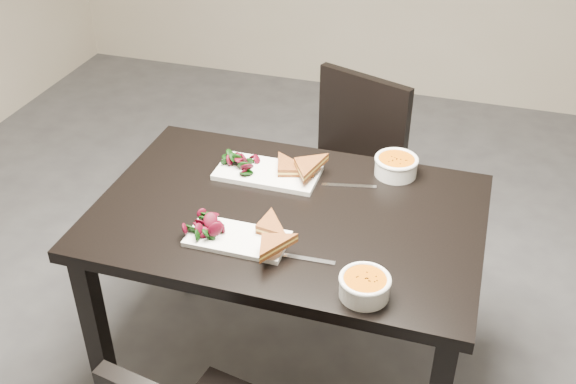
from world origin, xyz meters
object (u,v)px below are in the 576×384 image
object	(u,v)px
soup_bowl_near	(365,285)
soup_bowl_far	(396,165)
plate_near	(238,239)
plate_far	(268,173)
table	(288,236)
chair_far	(346,166)

from	to	relation	value
soup_bowl_near	soup_bowl_far	size ratio (longest dim) A/B	0.94
plate_near	plate_far	size ratio (longest dim) A/B	0.86
table	soup_bowl_near	distance (m)	0.46
plate_far	soup_bowl_far	size ratio (longest dim) A/B	2.33
table	chair_far	world-z (taller)	chair_far
table	plate_near	bearing A→B (deg)	-116.95
soup_bowl_near	chair_far	bearing A→B (deg)	104.95
soup_bowl_near	plate_far	bearing A→B (deg)	131.58
plate_far	chair_far	bearing A→B (deg)	74.90
chair_far	soup_bowl_near	xyz separation A→B (m)	(0.28, -1.05, 0.30)
soup_bowl_far	plate_near	bearing A→B (deg)	-127.24
plate_near	plate_far	distance (m)	0.37
chair_far	plate_far	bearing A→B (deg)	-84.47
table	plate_far	bearing A→B (deg)	125.49
plate_far	table	bearing A→B (deg)	-54.51
plate_far	soup_bowl_far	xyz separation A→B (m)	(0.41, 0.13, 0.03)
table	chair_far	size ratio (longest dim) A/B	1.41
chair_far	soup_bowl_far	xyz separation A→B (m)	(0.26, -0.43, 0.30)
chair_far	plate_far	distance (m)	0.65
plate_near	chair_far	bearing A→B (deg)	82.57
table	plate_far	distance (m)	0.24
table	soup_bowl_far	xyz separation A→B (m)	(0.28, 0.31, 0.14)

